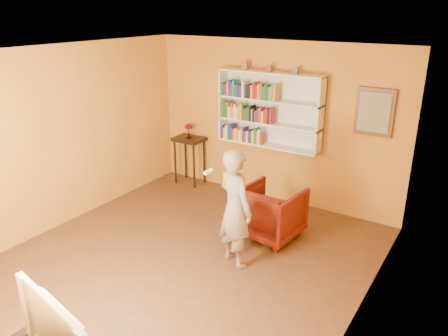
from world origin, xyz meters
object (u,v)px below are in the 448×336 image
Objects in this scene: bookshelf at (271,110)px; console_table at (189,146)px; person at (235,208)px; armchair at (271,212)px; ruby_lustre at (189,128)px; television at (67,327)px.

bookshelf is 1.81m from console_table.
console_table is 0.57× the size of person.
bookshelf is at bearing -55.62° from armchair.
armchair is 0.99m from person.
armchair is at bearing -70.88° from person.
person is at bearing 91.62° from armchair.
ruby_lustre is 0.31× the size of armchair.
console_table is at bearing -18.95° from armchair.
armchair is at bearing 100.44° from television.
console_table is at bearing 127.20° from television.
bookshelf is 1.14× the size of person.
television is at bearing -64.22° from ruby_lustre.
television is (0.00, -2.59, 0.00)m from person.
bookshelf reaches higher than armchair.
armchair is (2.23, -1.02, -0.70)m from ruby_lustre.
person is at bearing -41.39° from ruby_lustre.
television is (2.17, -4.50, 0.05)m from console_table.
bookshelf is at bearing 5.75° from console_table.
television reaches higher than armchair.
person is (2.17, -1.91, 0.05)m from console_table.
bookshelf reaches higher than television.
bookshelf reaches higher than ruby_lustre.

